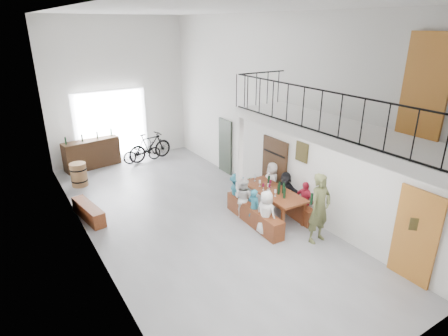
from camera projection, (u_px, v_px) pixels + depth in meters
floor at (192, 218)px, 10.69m from camera, size 12.00×12.00×0.00m
room_walls at (188, 93)px, 9.41m from camera, size 12.00×12.00×12.00m
gateway_portal at (112, 127)px, 14.67m from camera, size 2.80×0.08×2.80m
right_wall_decor at (313, 163)px, 9.93m from camera, size 0.07×8.28×5.07m
balcony at (336, 133)px, 8.14m from camera, size 1.52×5.62×4.00m
tasting_table at (273, 193)px, 10.59m from camera, size 0.92×2.12×0.79m
bench_inner at (254, 215)px, 10.32m from camera, size 0.46×2.30×0.53m
bench_wall at (288, 204)px, 10.96m from camera, size 0.44×2.10×0.48m
tableware at (273, 186)px, 10.49m from camera, size 0.42×1.43×0.35m
side_bench at (89, 212)px, 10.57m from camera, size 0.59×1.60×0.44m
oak_barrel at (79, 175)px, 12.69m from camera, size 0.55×0.55×0.81m
serving_counter at (92, 154)px, 14.29m from camera, size 2.13×0.88×1.09m
counter_bottles at (90, 136)px, 14.04m from camera, size 1.80×0.36×0.28m
guest_left_a at (266, 213)px, 9.69m from camera, size 0.52×0.68×1.23m
guest_left_b at (254, 208)px, 10.12m from camera, size 0.36×0.45×1.09m
guest_left_c at (243, 198)px, 10.57m from camera, size 0.61×0.69×1.18m
guest_left_d at (237, 192)px, 10.94m from camera, size 0.59×0.83×1.16m
guest_right_a at (304, 200)px, 10.47m from camera, size 0.38×0.70×1.13m
guest_right_b at (285, 190)px, 11.06m from camera, size 0.62×1.13×1.16m
guest_right_c at (272, 182)px, 11.50m from camera, size 0.57×0.72×1.28m
host_standing at (320, 208)px, 9.27m from camera, size 0.70×0.49×1.83m
potted_plant at (245, 183)px, 12.51m from camera, size 0.40×0.35×0.43m
bicycle_near at (142, 152)px, 14.91m from camera, size 1.55×0.55×0.81m
bicycle_far at (150, 147)px, 15.02m from camera, size 1.96×0.83×1.14m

